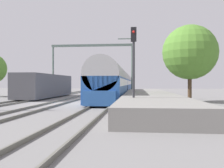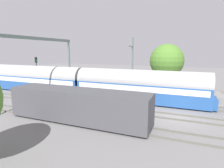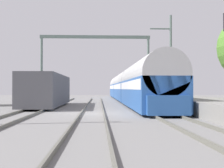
{
  "view_description": "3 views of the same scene",
  "coord_description": "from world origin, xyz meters",
  "px_view_note": "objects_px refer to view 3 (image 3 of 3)",
  "views": [
    {
      "loc": [
        6.9,
        -20.99,
        1.83
      ],
      "look_at": [
        4.23,
        5.45,
        1.72
      ],
      "focal_mm": 38.86,
      "sensor_mm": 36.0,
      "label": 1
    },
    {
      "loc": [
        -18.0,
        -0.9,
        6.25
      ],
      "look_at": [
        1.14,
        6.98,
        2.57
      ],
      "focal_mm": 30.2,
      "sensor_mm": 36.0,
      "label": 2
    },
    {
      "loc": [
        0.4,
        -20.83,
        1.63
      ],
      "look_at": [
        2.11,
        19.86,
        2.22
      ],
      "focal_mm": 50.83,
      "sensor_mm": 36.0,
      "label": 3
    }
  ],
  "objects_px": {
    "passenger_train": "(128,86)",
    "freight_car": "(47,90)",
    "person_crossing": "(149,94)",
    "catenary_gantry": "(95,54)",
    "railway_signal_far": "(140,76)"
  },
  "relations": [
    {
      "from": "railway_signal_far",
      "to": "catenary_gantry",
      "type": "relative_size",
      "value": 0.4
    },
    {
      "from": "catenary_gantry",
      "to": "freight_car",
      "type": "bearing_deg",
      "value": -117.44
    },
    {
      "from": "passenger_train",
      "to": "freight_car",
      "type": "height_order",
      "value": "passenger_train"
    },
    {
      "from": "railway_signal_far",
      "to": "catenary_gantry",
      "type": "bearing_deg",
      "value": -133.45
    },
    {
      "from": "passenger_train",
      "to": "person_crossing",
      "type": "height_order",
      "value": "passenger_train"
    },
    {
      "from": "person_crossing",
      "to": "catenary_gantry",
      "type": "bearing_deg",
      "value": -102.08
    },
    {
      "from": "freight_car",
      "to": "passenger_train",
      "type": "bearing_deg",
      "value": 56.81
    },
    {
      "from": "passenger_train",
      "to": "railway_signal_far",
      "type": "distance_m",
      "value": 2.89
    },
    {
      "from": "passenger_train",
      "to": "catenary_gantry",
      "type": "height_order",
      "value": "catenary_gantry"
    },
    {
      "from": "freight_car",
      "to": "person_crossing",
      "type": "bearing_deg",
      "value": 18.47
    },
    {
      "from": "person_crossing",
      "to": "catenary_gantry",
      "type": "relative_size",
      "value": 0.13
    },
    {
      "from": "railway_signal_far",
      "to": "person_crossing",
      "type": "bearing_deg",
      "value": -92.97
    },
    {
      "from": "freight_car",
      "to": "railway_signal_far",
      "type": "bearing_deg",
      "value": 54.66
    },
    {
      "from": "passenger_train",
      "to": "railway_signal_far",
      "type": "bearing_deg",
      "value": 41.57
    },
    {
      "from": "passenger_train",
      "to": "railway_signal_far",
      "type": "xyz_separation_m",
      "value": [
        1.92,
        1.7,
        1.34
      ]
    }
  ]
}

